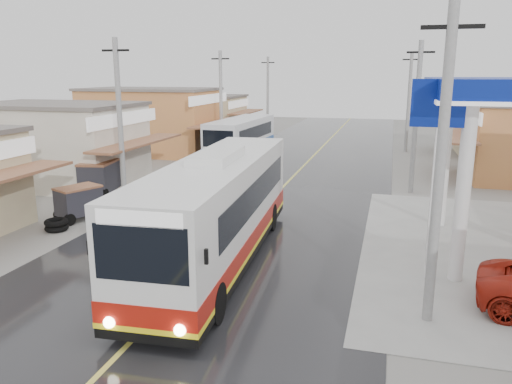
% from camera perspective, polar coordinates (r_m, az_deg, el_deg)
% --- Properties ---
extents(ground, '(120.00, 120.00, 0.00)m').
position_cam_1_polar(ground, '(15.42, -8.49, -11.08)').
color(ground, slate).
rests_on(ground, ground).
extents(road, '(12.00, 90.00, 0.02)m').
position_cam_1_polar(road, '(29.10, 3.35, 0.82)').
color(road, black).
rests_on(road, ground).
extents(centre_line, '(0.15, 90.00, 0.01)m').
position_cam_1_polar(centre_line, '(29.09, 3.35, 0.84)').
color(centre_line, '#D8CC4C').
rests_on(centre_line, road).
extents(shopfronts_left, '(11.00, 44.00, 5.20)m').
position_cam_1_polar(shopfronts_left, '(36.63, -15.96, 2.93)').
color(shopfronts_left, tan).
rests_on(shopfronts_left, ground).
extents(utility_poles_left, '(1.60, 50.00, 8.00)m').
position_cam_1_polar(utility_poles_left, '(32.15, -8.58, 1.89)').
color(utility_poles_left, gray).
rests_on(utility_poles_left, ground).
extents(utility_poles_right, '(1.60, 36.00, 8.00)m').
position_cam_1_polar(utility_poles_right, '(28.54, 17.23, -0.04)').
color(utility_poles_right, gray).
rests_on(utility_poles_right, ground).
extents(coach_bus, '(3.41, 12.41, 3.84)m').
position_cam_1_polar(coach_bus, '(16.97, -4.28, -2.02)').
color(coach_bus, silver).
rests_on(coach_bus, road).
extents(second_bus, '(2.88, 9.29, 3.05)m').
position_cam_1_polar(second_bus, '(37.22, -1.73, 6.17)').
color(second_bus, silver).
rests_on(second_bus, road).
extents(cyclist, '(0.80, 2.05, 2.18)m').
position_cam_1_polar(cyclist, '(22.99, -10.65, -1.01)').
color(cyclist, black).
rests_on(cyclist, ground).
extents(tricycle_near, '(1.93, 2.31, 1.51)m').
position_cam_1_polar(tricycle_near, '(23.40, -19.64, -0.95)').
color(tricycle_near, '#26262D').
rests_on(tricycle_near, ground).
extents(tricycle_far, '(2.00, 2.50, 1.89)m').
position_cam_1_polar(tricycle_far, '(27.37, -17.51, 1.70)').
color(tricycle_far, '#26262D').
rests_on(tricycle_far, ground).
extents(tyre_stack, '(0.96, 0.96, 0.49)m').
position_cam_1_polar(tyre_stack, '(22.25, -21.85, -3.51)').
color(tyre_stack, black).
rests_on(tyre_stack, ground).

